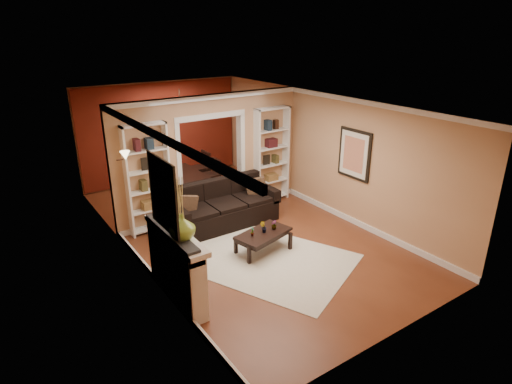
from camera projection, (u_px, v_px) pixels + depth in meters
floor at (240, 230)px, 9.09m from camera, size 8.00×8.00×0.00m
ceiling at (238, 102)px, 8.11m from camera, size 8.00×8.00×0.00m
wall_back at (161, 132)px, 11.68m from camera, size 8.00×0.00×8.00m
wall_front at (404, 250)px, 5.52m from camera, size 8.00×0.00×8.00m
wall_left at (130, 193)px, 7.42m from camera, size 0.00×8.00×8.00m
wall_right at (322, 152)px, 9.78m from camera, size 0.00×8.00×8.00m
partition_wall at (211, 156)px, 9.53m from camera, size 4.50×0.15×2.70m
red_back_panel at (162, 133)px, 11.67m from camera, size 4.44×0.04×2.64m
dining_window at (162, 125)px, 11.56m from camera, size 0.78×0.03×0.98m
area_rug at (264, 259)px, 7.95m from camera, size 3.29×3.72×0.01m
sofa at (224, 204)px, 9.20m from camera, size 2.37×1.02×0.93m
pillow_left at (188, 206)px, 8.68m from camera, size 0.38×0.14×0.37m
pillow_right at (256, 188)px, 9.55m from camera, size 0.45×0.33×0.44m
coffee_table at (263, 242)px, 8.16m from camera, size 1.18×0.83×0.41m
plant_left at (252, 231)px, 7.92m from camera, size 0.12×0.12×0.19m
plant_center at (263, 227)px, 8.05m from camera, size 0.15×0.15×0.21m
plant_right at (274, 225)px, 8.18m from camera, size 0.12×0.12×0.18m
bookshelf_left at (148, 179)px, 8.65m from camera, size 0.90×0.30×2.30m
bookshelf_right at (271, 155)px, 10.28m from camera, size 0.90×0.30×2.30m
fireplace at (178, 266)px, 6.63m from camera, size 0.32×1.70×1.16m
vase at (182, 227)px, 6.13m from camera, size 0.40×0.40×0.40m
mirror at (163, 195)px, 6.11m from camera, size 0.03×0.95×1.10m
wall_sconce at (122, 158)px, 7.72m from camera, size 0.18×0.18×0.22m
framed_art at (354, 154)px, 8.92m from camera, size 0.04×0.85×1.05m
dining_table at (185, 182)px, 11.11m from camera, size 1.50×0.84×0.53m
dining_chair_nw at (169, 183)px, 10.52m from camera, size 0.50×0.50×0.88m
dining_chair_ne at (209, 175)px, 11.10m from camera, size 0.55×0.55×0.86m
dining_chair_sw at (160, 175)px, 10.97m from camera, size 0.57×0.57×0.94m
dining_chair_se at (198, 168)px, 11.55m from camera, size 0.58×0.58×0.92m
chandelier at (180, 115)px, 10.44m from camera, size 0.50×0.50×0.30m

